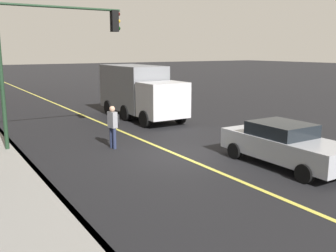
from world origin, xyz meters
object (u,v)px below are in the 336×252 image
car_silver (284,144)px  truck_gray (139,91)px  traffic_light_mast (51,46)px  pedestrian_with_backpack (113,124)px

car_silver → truck_gray: (11.05, -0.12, 0.87)m
car_silver → traffic_light_mast: traffic_light_mast is taller
car_silver → traffic_light_mast: bearing=40.9°
car_silver → truck_gray: truck_gray is taller
car_silver → pedestrian_with_backpack: pedestrian_with_backpack is taller
pedestrian_with_backpack → traffic_light_mast: bearing=49.6°
car_silver → pedestrian_with_backpack: 6.71m
pedestrian_with_backpack → car_silver: bearing=-142.3°
car_silver → pedestrian_with_backpack: bearing=37.7°
traffic_light_mast → car_silver: bearing=-139.1°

